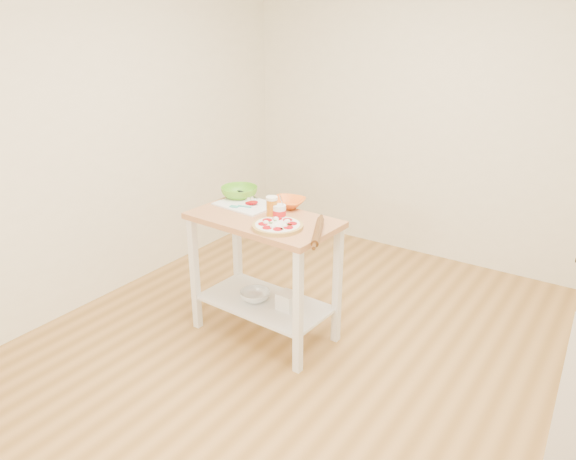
% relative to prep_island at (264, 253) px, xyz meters
% --- Properties ---
extents(room_shell, '(4.04, 4.54, 2.74)m').
position_rel_prep_island_xyz_m(room_shell, '(0.55, -0.24, 0.71)').
color(room_shell, '#B98544').
rests_on(room_shell, ground).
extents(prep_island, '(1.03, 0.60, 0.90)m').
position_rel_prep_island_xyz_m(prep_island, '(0.00, 0.00, 0.00)').
color(prep_island, tan).
rests_on(prep_island, ground).
extents(pizza, '(0.33, 0.33, 0.05)m').
position_rel_prep_island_xyz_m(pizza, '(0.19, -0.10, 0.28)').
color(pizza, tan).
rests_on(pizza, prep_island).
extents(cutting_board, '(0.43, 0.34, 0.04)m').
position_rel_prep_island_xyz_m(cutting_board, '(-0.25, 0.13, 0.27)').
color(cutting_board, white).
rests_on(cutting_board, prep_island).
extents(spatula, '(0.15, 0.08, 0.01)m').
position_rel_prep_island_xyz_m(spatula, '(-0.24, 0.05, 0.28)').
color(spatula, teal).
rests_on(spatula, cutting_board).
extents(knife, '(0.27, 0.09, 0.01)m').
position_rel_prep_island_xyz_m(knife, '(-0.41, 0.30, 0.28)').
color(knife, silver).
rests_on(knife, cutting_board).
extents(orange_bowl, '(0.28, 0.28, 0.06)m').
position_rel_prep_island_xyz_m(orange_bowl, '(0.02, 0.27, 0.29)').
color(orange_bowl, orange).
rests_on(orange_bowl, prep_island).
extents(green_bowl, '(0.34, 0.34, 0.08)m').
position_rel_prep_island_xyz_m(green_bowl, '(-0.39, 0.23, 0.30)').
color(green_bowl, '#5CAE22').
rests_on(green_bowl, prep_island).
extents(beer_pint, '(0.08, 0.08, 0.15)m').
position_rel_prep_island_xyz_m(beer_pint, '(0.07, 0.01, 0.34)').
color(beer_pint, '#BC6611').
rests_on(beer_pint, prep_island).
extents(yogurt_tub, '(0.09, 0.09, 0.19)m').
position_rel_prep_island_xyz_m(yogurt_tub, '(0.12, 0.01, 0.31)').
color(yogurt_tub, white).
rests_on(yogurt_tub, prep_island).
extents(rolling_pin, '(0.22, 0.39, 0.05)m').
position_rel_prep_island_xyz_m(rolling_pin, '(0.47, -0.07, 0.28)').
color(rolling_pin, '#5B3414').
rests_on(rolling_pin, prep_island).
extents(shelf_glass_bowl, '(0.26, 0.26, 0.07)m').
position_rel_prep_island_xyz_m(shelf_glass_bowl, '(-0.07, -0.02, -0.35)').
color(shelf_glass_bowl, silver).
rests_on(shelf_glass_bowl, prep_island).
extents(shelf_bin, '(0.13, 0.13, 0.12)m').
position_rel_prep_island_xyz_m(shelf_bin, '(0.19, 0.00, -0.32)').
color(shelf_bin, white).
rests_on(shelf_bin, prep_island).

